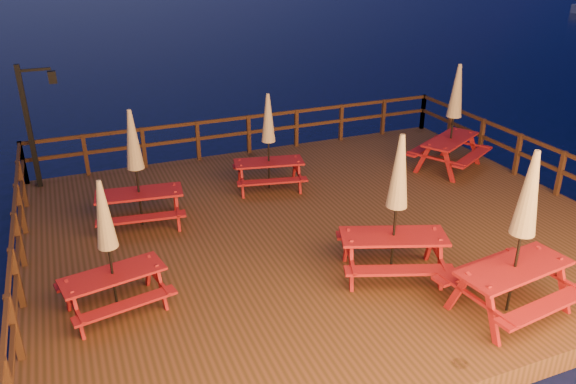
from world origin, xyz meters
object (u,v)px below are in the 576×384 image
object	(u,v)px
lamp_post	(34,115)
picnic_table_1	(108,246)
picnic_table_0	(454,116)
picnic_table_2	(522,232)

from	to	relation	value
lamp_post	picnic_table_1	bearing A→B (deg)	-80.59
picnic_table_0	picnic_table_2	distance (m)	6.31
picnic_table_1	lamp_post	bearing A→B (deg)	88.26
picnic_table_0	picnic_table_2	xyz separation A→B (m)	(-2.98, -5.56, 0.02)
lamp_post	picnic_table_0	xyz separation A→B (m)	(9.90, -2.84, -0.36)
picnic_table_0	picnic_table_1	distance (m)	9.44
lamp_post	picnic_table_2	xyz separation A→B (m)	(6.92, -8.40, -0.34)
lamp_post	picnic_table_1	xyz separation A→B (m)	(0.98, -5.94, -0.59)
lamp_post	picnic_table_0	world-z (taller)	lamp_post
lamp_post	picnic_table_1	distance (m)	6.05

